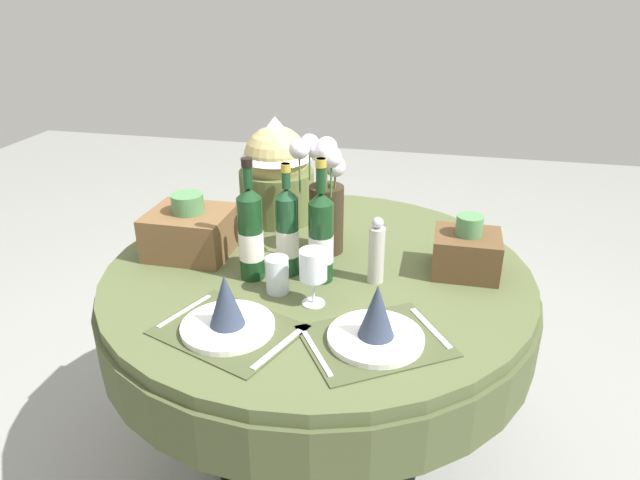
# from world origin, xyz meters

# --- Properties ---
(ground) EXTENTS (8.00, 8.00, 0.00)m
(ground) POSITION_xyz_m (0.00, 0.00, 0.00)
(ground) COLOR gray
(dining_table) EXTENTS (1.34, 1.34, 0.77)m
(dining_table) POSITION_xyz_m (0.00, 0.00, 0.63)
(dining_table) COLOR #4C5633
(dining_table) RESTS_ON ground
(place_setting_left) EXTENTS (0.41, 0.36, 0.16)m
(place_setting_left) POSITION_xyz_m (-0.15, -0.39, 0.82)
(place_setting_left) COLOR #41492B
(place_setting_left) RESTS_ON dining_table
(place_setting_right) EXTENTS (0.43, 0.40, 0.16)m
(place_setting_right) POSITION_xyz_m (0.23, -0.35, 0.82)
(place_setting_right) COLOR #41492B
(place_setting_right) RESTS_ON dining_table
(flower_vase) EXTENTS (0.16, 0.20, 0.39)m
(flower_vase) POSITION_xyz_m (-0.00, 0.12, 0.97)
(flower_vase) COLOR #332819
(flower_vase) RESTS_ON dining_table
(wine_bottle_left) EXTENTS (0.07, 0.07, 0.37)m
(wine_bottle_left) POSITION_xyz_m (-0.18, -0.10, 0.91)
(wine_bottle_left) COLOR #143819
(wine_bottle_left) RESTS_ON dining_table
(wine_bottle_centre) EXTENTS (0.07, 0.07, 0.35)m
(wine_bottle_centre) POSITION_xyz_m (-0.08, -0.05, 0.90)
(wine_bottle_centre) COLOR #194223
(wine_bottle_centre) RESTS_ON dining_table
(wine_bottle_right) EXTENTS (0.07, 0.07, 0.37)m
(wine_bottle_right) POSITION_xyz_m (0.03, -0.07, 0.91)
(wine_bottle_right) COLOR #143819
(wine_bottle_right) RESTS_ON dining_table
(wine_glass_right) EXTENTS (0.08, 0.08, 0.16)m
(wine_glass_right) POSITION_xyz_m (0.04, -0.21, 0.88)
(wine_glass_right) COLOR silver
(wine_glass_right) RESTS_ON dining_table
(tumbler_near_left) EXTENTS (0.07, 0.07, 0.11)m
(tumbler_near_left) POSITION_xyz_m (-0.08, -0.17, 0.82)
(tumbler_near_left) COLOR silver
(tumbler_near_left) RESTS_ON dining_table
(pepper_mill) EXTENTS (0.05, 0.05, 0.20)m
(pepper_mill) POSITION_xyz_m (0.19, -0.05, 0.86)
(pepper_mill) COLOR #B7B2AD
(pepper_mill) RESTS_ON dining_table
(gift_tub_back_left) EXTENTS (0.27, 0.27, 0.38)m
(gift_tub_back_left) POSITION_xyz_m (-0.23, 0.36, 0.97)
(gift_tub_back_left) COLOR #566033
(gift_tub_back_left) RESTS_ON dining_table
(woven_basket_side_left) EXTENTS (0.26, 0.23, 0.20)m
(woven_basket_side_left) POSITION_xyz_m (-0.42, 0.02, 0.85)
(woven_basket_side_left) COLOR brown
(woven_basket_side_left) RESTS_ON dining_table
(woven_basket_side_right) EXTENTS (0.20, 0.17, 0.18)m
(woven_basket_side_right) POSITION_xyz_m (0.44, 0.07, 0.84)
(woven_basket_side_right) COLOR brown
(woven_basket_side_right) RESTS_ON dining_table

